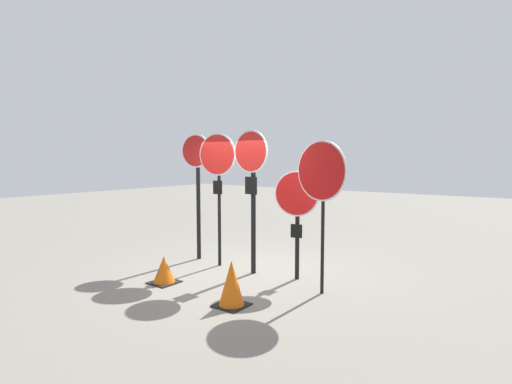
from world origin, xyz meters
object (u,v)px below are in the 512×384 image
at_px(stop_sign_0, 197,174).
at_px(stop_sign_2, 252,176).
at_px(stop_sign_3, 297,204).
at_px(traffic_cone_0, 164,270).
at_px(stop_sign_1, 218,168).
at_px(stop_sign_4, 321,178).
at_px(traffic_cone_1, 232,284).

distance_m(stop_sign_0, stop_sign_2, 1.61).
xyz_separation_m(stop_sign_3, traffic_cone_0, (-1.78, -1.51, -1.14)).
distance_m(stop_sign_0, traffic_cone_0, 2.35).
bearing_deg(stop_sign_3, stop_sign_2, 175.34).
bearing_deg(stop_sign_0, stop_sign_2, -16.56).
bearing_deg(stop_sign_0, stop_sign_1, -21.85).
height_order(stop_sign_2, traffic_cone_0, stop_sign_2).
relative_size(stop_sign_1, stop_sign_3, 1.36).
distance_m(stop_sign_1, traffic_cone_0, 2.25).
height_order(stop_sign_4, traffic_cone_0, stop_sign_4).
height_order(traffic_cone_0, traffic_cone_1, traffic_cone_1).
relative_size(stop_sign_1, traffic_cone_1, 3.92).
xyz_separation_m(stop_sign_0, stop_sign_1, (0.73, -0.16, 0.15)).
relative_size(stop_sign_1, stop_sign_4, 1.09).
height_order(stop_sign_4, traffic_cone_1, stop_sign_4).
xyz_separation_m(stop_sign_1, stop_sign_3, (1.75, 0.11, -0.61)).
bearing_deg(traffic_cone_1, stop_sign_2, 116.28).
bearing_deg(stop_sign_4, stop_sign_3, 159.86).
bearing_deg(stop_sign_4, traffic_cone_0, -144.17).
bearing_deg(stop_sign_4, stop_sign_2, -178.05).
height_order(stop_sign_3, traffic_cone_0, stop_sign_3).
bearing_deg(traffic_cone_0, traffic_cone_1, -5.50).
xyz_separation_m(stop_sign_2, stop_sign_4, (1.57, -0.29, 0.00)).
relative_size(stop_sign_0, stop_sign_4, 1.09).
distance_m(stop_sign_1, stop_sign_3, 1.86).
distance_m(stop_sign_4, traffic_cone_0, 3.15).
bearing_deg(stop_sign_4, stop_sign_1, -175.28).
relative_size(stop_sign_3, stop_sign_4, 0.80).
bearing_deg(stop_sign_1, traffic_cone_1, -52.42).
height_order(stop_sign_0, stop_sign_1, stop_sign_0).
distance_m(stop_sign_1, stop_sign_2, 0.88).
bearing_deg(traffic_cone_0, stop_sign_2, 56.47).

